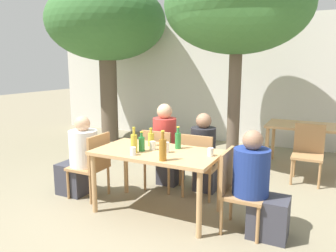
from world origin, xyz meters
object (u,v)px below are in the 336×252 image
patio_chair_1 (236,186)px  person_seated_1 (259,189)px  drinking_glass_1 (153,146)px  dining_table_front (157,158)px  green_bottle_4 (178,140)px  person_seated_2 (167,149)px  oil_cruet_0 (151,139)px  tree_near (238,7)px  tree_far (106,23)px  person_seated_3 (205,157)px  patio_chair_0 (93,162)px  patio_chair_2 (160,157)px  drinking_glass_3 (211,152)px  amber_bottle_3 (163,149)px  dining_table_back (312,131)px  drinking_glass_2 (166,147)px  oil_cruet_2 (134,143)px  green_bottle_1 (142,143)px  person_seated_0 (79,160)px  drinking_glass_0 (133,151)px  patio_chair_3 (199,162)px

patio_chair_1 → person_seated_1: person_seated_1 is taller
drinking_glass_1 → dining_table_front: bearing=-18.7°
dining_table_front → green_bottle_4: 0.34m
person_seated_2 → oil_cruet_0: bearing=99.4°
tree_near → tree_far: (-3.13, 0.69, -0.03)m
person_seated_3 → person_seated_1: bearing=136.1°
patio_chair_0 → patio_chair_2: (0.68, 0.64, 0.00)m
drinking_glass_3 → tree_far: bearing=141.0°
dining_table_front → tree_far: bearing=134.3°
dining_table_front → person_seated_1: 1.22m
patio_chair_0 → person_seated_2: bearing=142.1°
amber_bottle_3 → dining_table_back: bearing=65.6°
drinking_glass_1 → drinking_glass_2: bearing=-11.3°
person_seated_2 → amber_bottle_3: person_seated_2 is taller
dining_table_back → oil_cruet_2: 3.30m
green_bottle_1 → oil_cruet_2: oil_cruet_2 is taller
dining_table_back → patio_chair_0: size_ratio=1.63×
tree_far → oil_cruet_2: tree_far is taller
tree_far → drinking_glass_3: tree_far is taller
oil_cruet_0 → drinking_glass_2: 0.38m
person_seated_3 → oil_cruet_2: person_seated_3 is taller
person_seated_3 → green_bottle_1: (-0.45, -0.96, 0.36)m
patio_chair_1 → oil_cruet_0: (-1.15, 0.19, 0.37)m
green_bottle_4 → tree_far: bearing=138.3°
green_bottle_1 → drinking_glass_2: size_ratio=1.90×
tree_far → dining_table_back: 4.80m
person_seated_0 → tree_far: bearing=-150.9°
person_seated_2 → drinking_glass_2: bearing=115.9°
dining_table_front → person_seated_1: person_seated_1 is taller
drinking_glass_3 → person_seated_2: bearing=140.1°
tree_near → person_seated_3: size_ratio=3.07×
amber_bottle_3 → drinking_glass_0: size_ratio=3.47×
person_seated_3 → oil_cruet_0: size_ratio=4.97×
dining_table_front → drinking_glass_2: (0.13, -0.02, 0.15)m
person_seated_2 → drinking_glass_0: (0.14, -1.15, 0.26)m
patio_chair_3 → drinking_glass_3: 0.73m
patio_chair_2 → drinking_glass_0: size_ratio=9.40×
patio_chair_3 → oil_cruet_0: bearing=43.2°
oil_cruet_0 → green_bottle_4: bearing=3.7°
drinking_glass_3 → dining_table_back: bearing=69.9°
oil_cruet_0 → drinking_glass_0: bearing=-86.4°
amber_bottle_3 → green_bottle_4: size_ratio=1.19×
dining_table_back → patio_chair_1: 2.67m
dining_table_back → patio_chair_3: size_ratio=1.63×
patio_chair_0 → green_bottle_4: 1.23m
oil_cruet_0 → patio_chair_3: bearing=43.2°
dining_table_front → oil_cruet_2: oil_cruet_2 is taller
patio_chair_2 → oil_cruet_2: size_ratio=2.91×
drinking_glass_1 → amber_bottle_3: bearing=-47.1°
person_seated_1 → tree_near: bearing=21.8°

